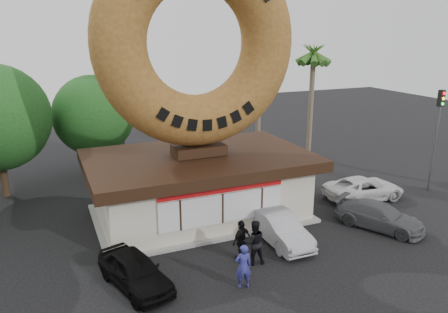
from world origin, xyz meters
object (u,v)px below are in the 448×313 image
Objects in this scene: street_lamp at (123,104)px; car_silver at (279,228)px; car_grey at (380,216)px; person_center at (254,242)px; traffic_signal at (437,128)px; person_left at (243,266)px; person_right at (242,240)px; car_white at (364,188)px; car_black at (135,271)px; donut_shop at (199,183)px; giant_donut at (197,43)px.

street_lamp reaches higher than car_silver.
car_silver is at bearing -73.68° from street_lamp.
street_lamp is 1.88× the size of car_grey.
street_lamp reaches higher than person_center.
traffic_signal is 1.48× the size of car_silver.
person_left is 2.12m from person_right.
person_left is 11.53m from car_white.
car_silver is (3.11, 2.71, -0.21)m from person_left.
car_black is at bearing -20.87° from person_right.
donut_shop reaches higher than car_silver.
person_left is 1.85m from person_center.
donut_shop is at bearing -75.01° from person_center.
giant_donut reaches higher than car_silver.
person_right is 0.42× the size of car_grey.
street_lamp reaches higher than car_white.
person_center is 0.61m from person_right.
street_lamp is at bearing 100.50° from donut_shop.
giant_donut is 2.12× the size of car_white.
person_center is at bearing 156.65° from car_grey.
car_grey is at bearing -7.24° from car_silver.
traffic_signal is 3.43× the size of person_right.
person_left is at bearing 120.98° from car_white.
donut_shop is 5.08m from person_right.
car_silver is (4.18, -14.26, -3.81)m from street_lamp.
giant_donut reaches higher than car_grey.
person_center is 7.21m from car_grey.
giant_donut reaches higher than donut_shop.
donut_shop reaches higher than person_center.
person_center is at bearing -165.51° from traffic_signal.
person_right reaches higher than car_grey.
giant_donut reaches higher than car_white.
car_white is at bearing 175.53° from person_right.
person_center is 0.45× the size of car_grey.
giant_donut is 2.32× the size of car_grey.
street_lamp is 4.18× the size of person_center.
giant_donut is at bearing 171.83° from traffic_signal.
giant_donut is 2.55× the size of car_black.
car_silver is (2.32, -4.24, -1.09)m from donut_shop.
traffic_signal is at bearing -92.29° from car_white.
giant_donut is at bearing -79.49° from street_lamp.
donut_shop is 5.59m from person_center.
traffic_signal reaches higher than donut_shop.
giant_donut is at bearing -86.74° from person_left.
person_left reaches higher than car_white.
giant_donut is 5.61× the size of person_left.
car_silver is at bearing -169.10° from traffic_signal.
person_right is 4.58m from car_black.
giant_donut is 14.96m from traffic_signal.
person_left is at bearing -161.48° from traffic_signal.
car_black is at bearing -14.01° from person_left.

